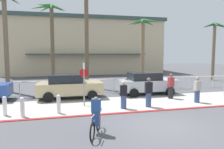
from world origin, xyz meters
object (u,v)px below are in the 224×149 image
palm_tree_3 (86,13)px  pedestrian_2 (197,91)px  palm_tree_1 (6,20)px  palm_tree_5 (215,38)px  car_silver_2 (147,83)px  cyclist_blue_0 (96,117)px  bollard_0 (59,104)px  palm_tree_2 (51,24)px  stop_sign_bike_lane (84,78)px  car_tan_1 (69,86)px  pedestrian_3 (149,94)px  palm_tree_4 (143,36)px  pedestrian_0 (171,87)px  bollard_2 (5,106)px  pedestrian_1 (124,96)px  bollard_3 (22,107)px

palm_tree_3 → pedestrian_2: (6.05, -7.63, -5.95)m
palm_tree_1 → palm_tree_5: 21.38m
car_silver_2 → cyclist_blue_0: (-5.10, -7.04, -0.18)m
bollard_0 → palm_tree_2: size_ratio=0.13×
stop_sign_bike_lane → car_tan_1: stop_sign_bike_lane is taller
pedestrian_3 → car_tan_1: bearing=141.1°
bollard_0 → palm_tree_1: size_ratio=0.13×
bollard_0 → pedestrian_3: (5.06, 0.13, 0.29)m
palm_tree_4 → car_silver_2: bearing=-108.3°
palm_tree_4 → pedestrian_3: bearing=-109.7°
pedestrian_2 → palm_tree_4: bearing=92.9°
palm_tree_2 → pedestrian_3: palm_tree_2 is taller
car_tan_1 → pedestrian_2: (7.81, -3.21, -0.12)m
pedestrian_0 → bollard_0: bearing=-165.6°
bollard_0 → bollard_2: bearing=174.7°
palm_tree_1 → palm_tree_5: bearing=6.1°
stop_sign_bike_lane → palm_tree_3: bearing=81.6°
palm_tree_5 → pedestrian_0: (-9.78, -7.87, -4.03)m
palm_tree_1 → pedestrian_0: bearing=-26.0°
palm_tree_4 → pedestrian_3: size_ratio=3.75×
bollard_2 → palm_tree_3: 11.20m
car_silver_2 → pedestrian_0: size_ratio=2.52×
cyclist_blue_0 → pedestrian_0: size_ratio=0.98×
car_silver_2 → pedestrian_2: size_ratio=2.70×
car_silver_2 → pedestrian_2: bearing=-58.8°
pedestrian_1 → pedestrian_2: pedestrian_2 is taller
stop_sign_bike_lane → car_tan_1: size_ratio=0.58×
bollard_0 → bollard_2: (-2.61, 0.24, 0.00)m
stop_sign_bike_lane → palm_tree_5: 18.23m
stop_sign_bike_lane → palm_tree_5: bearing=28.3°
palm_tree_2 → pedestrian_0: size_ratio=4.43×
bollard_0 → palm_tree_1: 9.97m
bollard_3 → car_silver_2: (8.22, 3.97, 0.35)m
bollard_0 → cyclist_blue_0: bearing=-66.8°
pedestrian_0 → palm_tree_4: bearing=84.9°
bollard_2 → palm_tree_4: size_ratio=0.15×
palm_tree_5 → pedestrian_2: size_ratio=4.06×
bollard_0 → palm_tree_5: (17.28, 9.80, 4.33)m
bollard_0 → palm_tree_5: bearing=29.5°
bollard_0 → pedestrian_2: 8.53m
pedestrian_0 → pedestrian_2: size_ratio=1.07×
bollard_3 → pedestrian_3: 6.80m
bollard_0 → pedestrian_2: (8.51, 0.44, 0.23)m
stop_sign_bike_lane → bollard_3: size_ratio=2.56×
pedestrian_2 → pedestrian_3: bearing=-174.8°
pedestrian_2 → palm_tree_3: bearing=128.4°
bollard_2 → pedestrian_2: 11.13m
palm_tree_2 → palm_tree_3: (3.03, -1.93, 0.87)m
cyclist_blue_0 → pedestrian_3: 5.00m
palm_tree_2 → palm_tree_5: size_ratio=1.17×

